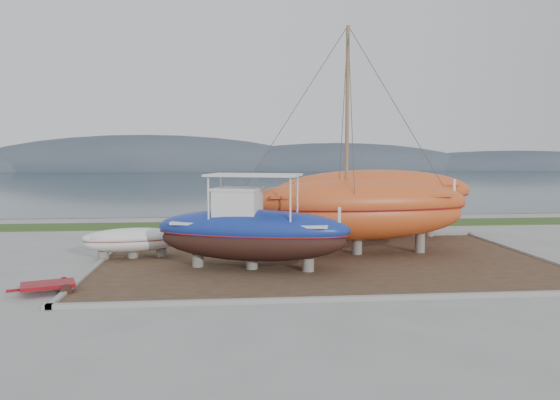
{
  "coord_description": "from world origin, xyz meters",
  "views": [
    {
      "loc": [
        -3.94,
        -18.06,
        4.51
      ],
      "look_at": [
        -1.82,
        4.0,
        2.57
      ],
      "focal_mm": 35.0,
      "sensor_mm": 36.0,
      "label": 1
    }
  ],
  "objects_px": {
    "orange_bare_hull": "(375,205)",
    "red_trailer": "(48,288)",
    "blue_caique": "(252,222)",
    "white_dinghy": "(133,243)",
    "orange_sailboat": "(358,142)"
  },
  "relations": [
    {
      "from": "white_dinghy",
      "to": "orange_bare_hull",
      "type": "distance_m",
      "value": 12.53
    },
    {
      "from": "orange_sailboat",
      "to": "red_trailer",
      "type": "distance_m",
      "value": 13.49
    },
    {
      "from": "white_dinghy",
      "to": "orange_bare_hull",
      "type": "xyz_separation_m",
      "value": [
        11.67,
        4.42,
        1.11
      ]
    },
    {
      "from": "red_trailer",
      "to": "orange_sailboat",
      "type": "bearing_deg",
      "value": 6.46
    },
    {
      "from": "orange_sailboat",
      "to": "red_trailer",
      "type": "xyz_separation_m",
      "value": [
        -11.39,
        -5.42,
        -4.78
      ]
    },
    {
      "from": "white_dinghy",
      "to": "orange_sailboat",
      "type": "bearing_deg",
      "value": -10.57
    },
    {
      "from": "orange_sailboat",
      "to": "red_trailer",
      "type": "relative_size",
      "value": 4.14
    },
    {
      "from": "orange_bare_hull",
      "to": "red_trailer",
      "type": "relative_size",
      "value": 4.36
    },
    {
      "from": "blue_caique",
      "to": "orange_bare_hull",
      "type": "height_order",
      "value": "blue_caique"
    },
    {
      "from": "orange_sailboat",
      "to": "orange_bare_hull",
      "type": "height_order",
      "value": "orange_sailboat"
    },
    {
      "from": "orange_sailboat",
      "to": "orange_bare_hull",
      "type": "relative_size",
      "value": 0.95
    },
    {
      "from": "orange_sailboat",
      "to": "blue_caique",
      "type": "bearing_deg",
      "value": -153.51
    },
    {
      "from": "orange_sailboat",
      "to": "orange_bare_hull",
      "type": "bearing_deg",
      "value": 63.33
    },
    {
      "from": "white_dinghy",
      "to": "orange_bare_hull",
      "type": "height_order",
      "value": "orange_bare_hull"
    },
    {
      "from": "blue_caique",
      "to": "red_trailer",
      "type": "height_order",
      "value": "blue_caique"
    }
  ]
}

